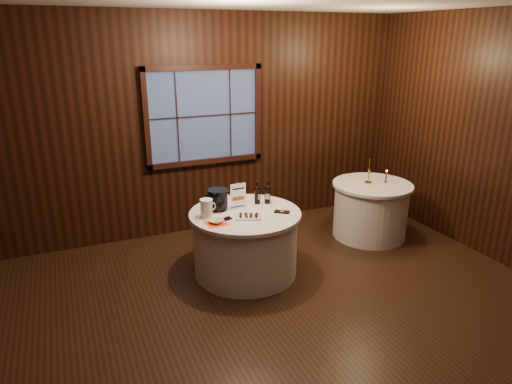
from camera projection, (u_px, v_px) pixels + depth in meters
name	position (u px, v px, depth m)	size (l,w,h in m)	color
ground	(283.00, 317.00, 4.58)	(6.00, 6.00, 0.00)	black
back_wall	(204.00, 123.00, 6.24)	(6.00, 0.10, 3.00)	black
main_table	(245.00, 243.00, 5.32)	(1.28, 1.28, 0.77)	white
side_table	(370.00, 210.00, 6.33)	(1.08, 1.08, 0.77)	white
sign_stand	(238.00, 199.00, 5.31)	(0.19, 0.10, 0.30)	#ACACB3
port_bottle_left	(257.00, 194.00, 5.43)	(0.07, 0.08, 0.29)	black
port_bottle_right	(267.00, 193.00, 5.44)	(0.07, 0.08, 0.30)	black
ice_bucket	(218.00, 199.00, 5.23)	(0.24, 0.24, 0.25)	black
chocolate_plate	(249.00, 216.00, 5.04)	(0.33, 0.28, 0.04)	silver
chocolate_box	(282.00, 212.00, 5.19)	(0.17, 0.09, 0.01)	black
grape_bunch	(228.00, 218.00, 4.97)	(0.15, 0.06, 0.04)	black
glass_pitcher	(207.00, 208.00, 5.03)	(0.19, 0.14, 0.20)	white
orange_napkin	(216.00, 223.00, 4.89)	(0.22, 0.22, 0.00)	#F85414
cracker_bowl	(216.00, 221.00, 4.88)	(0.15, 0.15, 0.04)	silver
brass_candlestick	(369.00, 174.00, 6.18)	(0.10, 0.10, 0.35)	gold
red_candle	(386.00, 178.00, 6.22)	(0.05, 0.05, 0.18)	gold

